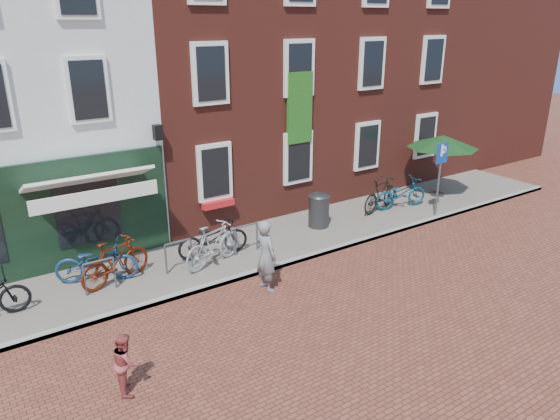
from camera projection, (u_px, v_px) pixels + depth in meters
ground at (253, 277)px, 13.39m from camera, size 80.00×80.00×0.00m
sidewalk at (256, 246)px, 15.06m from camera, size 24.00×3.00×0.10m
building_brick_mid at (196, 56)px, 18.16m from camera, size 6.00×8.00×10.00m
building_brick_right at (331, 50)px, 21.29m from camera, size 6.00×8.00×10.00m
filler_right at (437, 57)px, 24.86m from camera, size 7.00×8.00×9.00m
litter_bin at (319, 208)px, 16.16m from camera, size 0.64×0.64×1.18m
parking_sign at (441, 166)px, 16.70m from camera, size 0.50×0.08×2.52m
parasol at (443, 139)px, 18.51m from camera, size 2.51×2.51×2.33m
woman at (266, 256)px, 12.47m from camera, size 0.48×0.68×1.79m
boy at (126, 363)px, 9.12m from camera, size 0.55×0.64×1.16m
bicycle_1 at (115, 261)px, 12.70m from camera, size 1.99×1.10×1.15m
bicycle_2 at (96, 262)px, 12.79m from camera, size 2.08×1.41×1.04m
bicycle_3 at (213, 244)px, 13.64m from camera, size 1.99×1.07×1.15m
bicycle_4 at (213, 238)px, 14.17m from camera, size 2.05×0.95×1.04m
bicycle_5 at (381, 194)px, 17.51m from camera, size 1.99×0.99×1.15m
bicycle_6 at (401, 193)px, 17.79m from camera, size 2.06×1.03×1.04m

